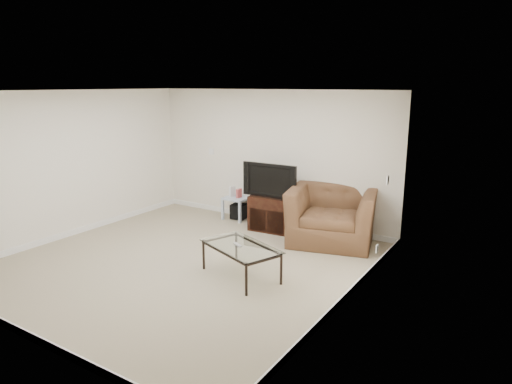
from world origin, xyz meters
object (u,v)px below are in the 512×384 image
Objects in this scene: television at (272,180)px; coffee_table at (241,261)px; subwoofer at (239,211)px; recliner at (332,207)px; tv_stand at (273,213)px; side_table at (237,208)px.

coffee_table is (0.68, -2.00, -0.72)m from television.
subwoofer is at bearing 162.16° from television.
recliner is at bearing -7.74° from subwoofer.
tv_stand is 1.67× the size of side_table.
television is at bearing -15.56° from side_table.
recliner reaches higher than tv_stand.
side_table is 0.40× the size of coffee_table.
television is (0.00, -0.03, 0.62)m from tv_stand.
side_table is 0.07m from subwoofer.
television is 1.21m from recliner.
coffee_table reaches higher than subwoofer.
tv_stand is 0.78× the size of television.
subwoofer is (0.03, 0.02, -0.06)m from side_table.
recliner is 2.09m from coffee_table.
coffee_table is at bearing -118.15° from recliner.
subwoofer is at bearing 124.97° from coffee_table.
television is 1.21m from side_table.
coffee_table is (0.68, -2.03, -0.10)m from tv_stand.
side_table is 1.63× the size of subwoofer.
tv_stand is at bearing 163.74° from recliner.
side_table is at bearing -147.63° from subwoofer.
recliner is 1.24× the size of coffee_table.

